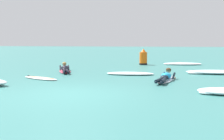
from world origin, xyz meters
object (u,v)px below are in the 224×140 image
Objects in this scene: drifting_surfboard at (40,78)px; surfer_near at (166,78)px; surfer_far at (65,69)px; channel_marker_buoy at (143,58)px.

surfer_near is at bearing 3.93° from drifting_surfboard.
surfer_far is 6.32m from channel_marker_buoy.
surfer_near is 5.35m from drifting_surfboard.
drifting_surfboard is at bearing -176.07° from surfer_near.
channel_marker_buoy is (3.75, 5.07, 0.31)m from surfer_far.
channel_marker_buoy reaches higher than drifting_surfboard.
surfer_far is 2.23× the size of channel_marker_buoy.
surfer_far is 1.22× the size of drifting_surfboard.
surfer_far is at bearing -126.50° from channel_marker_buoy.
surfer_far reaches higher than drifting_surfboard.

